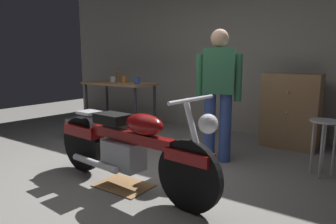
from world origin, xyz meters
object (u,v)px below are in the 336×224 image
storage_bin (82,129)px  shop_stool (324,133)px  bottle (118,76)px  motorcycle (127,146)px  mug_orange_travel (124,79)px  mug_blue_enamel (137,81)px  mug_white_ceramic (113,79)px  person_standing (218,90)px  wooden_dresser (291,111)px

storage_bin → shop_stool: bearing=7.7°
storage_bin → bottle: size_ratio=1.83×
motorcycle → storage_bin: motorcycle is taller
shop_stool → mug_orange_travel: mug_orange_travel is taller
shop_stool → mug_blue_enamel: 2.89m
shop_stool → mug_white_ceramic: 3.59m
person_standing → storage_bin: (-2.31, -0.26, -0.76)m
shop_stool → person_standing: bearing=-170.0°
motorcycle → bottle: (-1.98, 1.96, 0.55)m
motorcycle → storage_bin: 2.22m
bottle → storage_bin: bearing=-87.9°
person_standing → wooden_dresser: (0.62, 1.21, -0.38)m
mug_blue_enamel → wooden_dresser: bearing=20.2°
motorcycle → mug_blue_enamel: (-1.28, 1.67, 0.51)m
mug_blue_enamel → motorcycle: bearing=-52.5°
person_standing → shop_stool: bearing=168.8°
motorcycle → shop_stool: 2.18m
mug_orange_travel → bottle: (-0.23, 0.11, 0.04)m
person_standing → mug_orange_travel: size_ratio=15.04×
person_standing → mug_blue_enamel: person_standing is taller
shop_stool → bottle: size_ratio=2.66×
mug_orange_travel → mug_blue_enamel: mug_blue_enamel is taller
mug_orange_travel → mug_white_ceramic: mug_orange_travel is taller
shop_stool → wooden_dresser: 1.16m
storage_bin → bottle: bearing=92.1°
shop_stool → mug_orange_travel: size_ratio=5.77×
storage_bin → bottle: 1.24m
motorcycle → wooden_dresser: size_ratio=1.99×
mug_blue_enamel → bottle: (-0.69, 0.28, 0.04)m
wooden_dresser → bottle: bottle is taller
mug_white_ceramic → shop_stool: bearing=-4.8°
mug_orange_travel → bottle: bearing=154.4°
motorcycle → person_standing: (0.37, 1.30, 0.48)m
mug_blue_enamel → bottle: 0.75m
shop_stool → mug_orange_travel: (-3.32, 0.34, 0.46)m
person_standing → wooden_dresser: bearing=-138.2°
mug_orange_travel → storage_bin: bearing=-103.8°
motorcycle → mug_white_ceramic: bearing=142.6°
mug_orange_travel → mug_blue_enamel: size_ratio=0.90×
storage_bin → mug_blue_enamel: bearing=43.9°
mug_orange_travel → mug_white_ceramic: size_ratio=0.92×
wooden_dresser → storage_bin: size_ratio=2.50×
mug_white_ceramic → storage_bin: bearing=-87.6°
storage_bin → mug_blue_enamel: 1.21m
motorcycle → mug_blue_enamel: size_ratio=17.78×
storage_bin → bottle: bottle is taller
motorcycle → mug_orange_travel: size_ratio=19.71×
storage_bin → mug_white_ceramic: 1.10m
person_standing → mug_blue_enamel: (-1.65, 0.38, 0.03)m
mug_white_ceramic → mug_blue_enamel: mug_blue_enamel is taller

